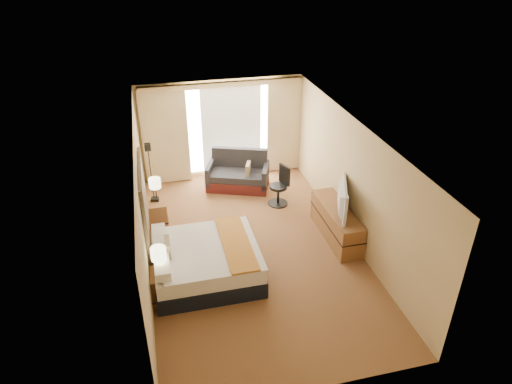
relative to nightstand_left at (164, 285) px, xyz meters
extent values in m
cube|color=#5A1F19|center=(1.87, 1.05, -0.28)|extent=(4.20, 7.00, 0.02)
cube|color=silver|center=(1.87, 1.05, 2.33)|extent=(4.20, 7.00, 0.02)
cube|color=#E0BB88|center=(1.87, 4.55, 1.02)|extent=(4.20, 0.02, 2.60)
cube|color=#E0BB88|center=(1.87, -2.45, 1.02)|extent=(4.20, 0.02, 2.60)
cube|color=#E0BB88|center=(-0.23, 1.05, 1.02)|extent=(0.02, 7.00, 2.60)
cube|color=#E0BB88|center=(3.97, 1.05, 1.02)|extent=(0.02, 7.00, 2.60)
cube|color=black|center=(-0.19, 1.25, 1.01)|extent=(0.06, 1.85, 1.50)
cube|color=brown|center=(0.00, 0.00, 0.00)|extent=(0.45, 0.52, 0.55)
cube|color=brown|center=(0.00, 2.50, 0.00)|extent=(0.45, 0.52, 0.55)
cube|color=brown|center=(3.70, 1.05, 0.07)|extent=(0.50, 1.80, 0.70)
cube|color=silver|center=(2.12, 4.52, 1.04)|extent=(2.30, 0.02, 2.30)
cube|color=beige|center=(0.42, 4.43, 0.99)|extent=(1.15, 0.09, 2.50)
cube|color=beige|center=(3.52, 4.43, 0.99)|extent=(0.90, 0.09, 2.50)
cube|color=silver|center=(2.12, 4.48, 0.99)|extent=(1.55, 0.04, 2.50)
cube|color=#E0BB88|center=(1.87, 4.39, 2.25)|extent=(4.00, 0.16, 0.12)
cube|color=black|center=(0.82, 0.40, -0.11)|extent=(1.95, 1.76, 0.32)
cube|color=white|center=(0.82, 0.40, 0.19)|extent=(1.90, 1.72, 0.28)
cube|color=white|center=(0.89, 0.40, 0.35)|extent=(1.78, 1.78, 0.06)
cube|color=orange|center=(1.40, 0.40, 0.40)|extent=(0.51, 1.78, 0.04)
cube|color=white|center=(0.01, -0.03, 0.47)|extent=(0.26, 0.72, 0.17)
cube|color=white|center=(0.01, 0.83, 0.47)|extent=(0.26, 0.72, 0.17)
cube|color=beige|center=(0.14, 0.40, 0.50)|extent=(0.09, 0.39, 0.33)
cube|color=#551B18|center=(2.11, 3.71, -0.14)|extent=(1.73, 1.31, 0.27)
cube|color=#2D2E32|center=(2.09, 3.66, 0.09)|extent=(1.57, 1.12, 0.18)
cube|color=#2D2E32|center=(2.23, 4.01, 0.38)|extent=(1.39, 0.65, 0.60)
cube|color=#2D2E32|center=(1.44, 3.96, 0.12)|extent=(0.39, 0.81, 0.49)
cube|color=#2D2E32|center=(2.78, 3.45, 0.12)|extent=(0.39, 0.81, 0.49)
cube|color=beige|center=(2.35, 3.56, 0.27)|extent=(0.22, 0.39, 0.35)
cube|color=black|center=(-0.03, 3.48, -0.26)|extent=(0.19, 0.19, 0.02)
cylinder|color=black|center=(-0.03, 3.48, 0.43)|extent=(0.02, 0.02, 1.36)
cube|color=black|center=(-0.03, 3.48, 1.18)|extent=(0.14, 0.14, 0.16)
cylinder|color=black|center=(2.88, 2.67, -0.26)|extent=(0.48, 0.48, 0.03)
cylinder|color=black|center=(2.88, 2.67, -0.03)|extent=(0.06, 0.06, 0.43)
cylinder|color=black|center=(2.88, 2.67, 0.19)|extent=(0.42, 0.42, 0.07)
cube|color=black|center=(3.05, 2.73, 0.47)|extent=(0.17, 0.37, 0.48)
cube|color=black|center=(-0.02, -0.02, 0.29)|extent=(0.09, 0.09, 0.04)
cylinder|color=black|center=(-0.02, -0.02, 0.48)|extent=(0.03, 0.03, 0.33)
cylinder|color=#FFF4BF|center=(-0.02, -0.02, 0.72)|extent=(0.26, 0.26, 0.23)
cube|color=black|center=(0.04, 2.58, 0.29)|extent=(0.09, 0.09, 0.04)
cylinder|color=black|center=(0.04, 2.58, 0.47)|extent=(0.03, 0.03, 0.32)
cylinder|color=#FFF4BF|center=(0.04, 2.58, 0.70)|extent=(0.26, 0.26, 0.22)
cube|color=#87A7D1|center=(0.05, -0.14, 0.34)|extent=(0.16, 0.16, 0.12)
cube|color=black|center=(0.00, 2.57, 0.31)|extent=(0.20, 0.17, 0.07)
imported|color=black|center=(3.65, 0.95, 0.75)|extent=(0.54, 1.10, 0.65)
camera|label=1|loc=(0.11, -6.44, 5.43)|focal=32.00mm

